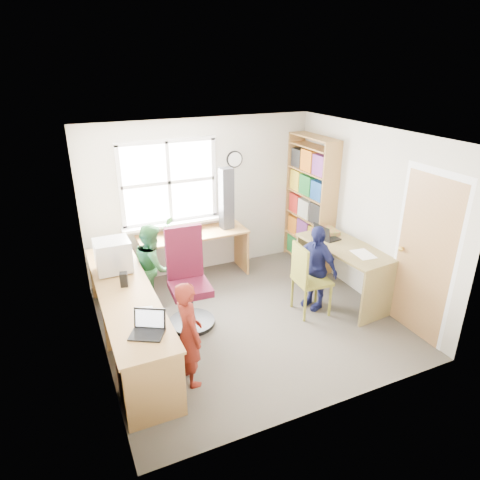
{
  "coord_description": "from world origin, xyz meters",
  "views": [
    {
      "loc": [
        -2.05,
        -4.3,
        3.17
      ],
      "look_at": [
        0.0,
        0.25,
        1.05
      ],
      "focal_mm": 32.0,
      "sensor_mm": 36.0,
      "label": 1
    }
  ],
  "objects_px": {
    "laptop_left": "(148,328)",
    "laptop_right": "(325,235)",
    "person_green": "(153,267)",
    "person_red": "(189,334)",
    "l_desk": "(152,326)",
    "wooden_chair": "(307,277)",
    "bookshelf": "(310,206)",
    "person_navy": "(315,267)",
    "swivel_chair": "(188,284)",
    "cd_tower": "(226,199)",
    "right_desk": "(344,260)",
    "potted_plant": "(168,226)",
    "crt_monitor": "(113,256)"
  },
  "relations": [
    {
      "from": "laptop_left",
      "to": "laptop_right",
      "type": "xyz_separation_m",
      "value": [
        2.8,
        1.13,
        0.06
      ]
    },
    {
      "from": "laptop_right",
      "to": "person_green",
      "type": "bearing_deg",
      "value": 69.6
    },
    {
      "from": "laptop_left",
      "to": "person_red",
      "type": "distance_m",
      "value": 0.46
    },
    {
      "from": "l_desk",
      "to": "wooden_chair",
      "type": "height_order",
      "value": "wooden_chair"
    },
    {
      "from": "bookshelf",
      "to": "person_navy",
      "type": "bearing_deg",
      "value": -118.7
    },
    {
      "from": "person_red",
      "to": "person_navy",
      "type": "height_order",
      "value": "person_navy"
    },
    {
      "from": "laptop_left",
      "to": "person_navy",
      "type": "xyz_separation_m",
      "value": [
        2.42,
        0.78,
        -0.21
      ]
    },
    {
      "from": "swivel_chair",
      "to": "person_red",
      "type": "distance_m",
      "value": 1.13
    },
    {
      "from": "cd_tower",
      "to": "right_desk",
      "type": "bearing_deg",
      "value": -54.87
    },
    {
      "from": "person_red",
      "to": "person_navy",
      "type": "relative_size",
      "value": 0.99
    },
    {
      "from": "right_desk",
      "to": "bookshelf",
      "type": "bearing_deg",
      "value": 75.56
    },
    {
      "from": "person_navy",
      "to": "cd_tower",
      "type": "bearing_deg",
      "value": -172.1
    },
    {
      "from": "person_green",
      "to": "person_navy",
      "type": "bearing_deg",
      "value": -103.77
    },
    {
      "from": "right_desk",
      "to": "laptop_left",
      "type": "relative_size",
      "value": 3.65
    },
    {
      "from": "potted_plant",
      "to": "person_green",
      "type": "xyz_separation_m",
      "value": [
        -0.4,
        -0.67,
        -0.29
      ]
    },
    {
      "from": "crt_monitor",
      "to": "wooden_chair",
      "type": "bearing_deg",
      "value": -18.44
    },
    {
      "from": "laptop_right",
      "to": "crt_monitor",
      "type": "bearing_deg",
      "value": 75.57
    },
    {
      "from": "person_red",
      "to": "person_navy",
      "type": "bearing_deg",
      "value": -73.32
    },
    {
      "from": "person_red",
      "to": "laptop_left",
      "type": "bearing_deg",
      "value": 91.82
    },
    {
      "from": "swivel_chair",
      "to": "person_navy",
      "type": "distance_m",
      "value": 1.71
    },
    {
      "from": "cd_tower",
      "to": "person_navy",
      "type": "xyz_separation_m",
      "value": [
        0.68,
        -1.46,
        -0.63
      ]
    },
    {
      "from": "l_desk",
      "to": "cd_tower",
      "type": "relative_size",
      "value": 3.13
    },
    {
      "from": "swivel_chair",
      "to": "laptop_left",
      "type": "relative_size",
      "value": 3.19
    },
    {
      "from": "swivel_chair",
      "to": "cd_tower",
      "type": "bearing_deg",
      "value": 51.69
    },
    {
      "from": "l_desk",
      "to": "right_desk",
      "type": "relative_size",
      "value": 2.02
    },
    {
      "from": "potted_plant",
      "to": "swivel_chair",
      "type": "bearing_deg",
      "value": -94.17
    },
    {
      "from": "person_navy",
      "to": "laptop_left",
      "type": "bearing_deg",
      "value": -89.28
    },
    {
      "from": "bookshelf",
      "to": "potted_plant",
      "type": "distance_m",
      "value": 2.28
    },
    {
      "from": "potted_plant",
      "to": "right_desk",
      "type": "bearing_deg",
      "value": -36.17
    },
    {
      "from": "laptop_left",
      "to": "potted_plant",
      "type": "bearing_deg",
      "value": 99.87
    },
    {
      "from": "right_desk",
      "to": "cd_tower",
      "type": "bearing_deg",
      "value": 123.3
    },
    {
      "from": "swivel_chair",
      "to": "wooden_chair",
      "type": "bearing_deg",
      "value": -13.3
    },
    {
      "from": "wooden_chair",
      "to": "person_navy",
      "type": "xyz_separation_m",
      "value": [
        0.19,
        0.11,
        0.05
      ]
    },
    {
      "from": "person_red",
      "to": "person_green",
      "type": "xyz_separation_m",
      "value": [
        0.02,
        1.61,
        0.02
      ]
    },
    {
      "from": "swivel_chair",
      "to": "person_navy",
      "type": "relative_size",
      "value": 1.08
    },
    {
      "from": "cd_tower",
      "to": "person_green",
      "type": "relative_size",
      "value": 0.78
    },
    {
      "from": "bookshelf",
      "to": "laptop_right",
      "type": "bearing_deg",
      "value": -108.53
    },
    {
      "from": "laptop_left",
      "to": "cd_tower",
      "type": "height_order",
      "value": "cd_tower"
    },
    {
      "from": "right_desk",
      "to": "person_green",
      "type": "xyz_separation_m",
      "value": [
        -2.48,
        0.85,
        0.02
      ]
    },
    {
      "from": "person_green",
      "to": "person_red",
      "type": "bearing_deg",
      "value": -171.01
    },
    {
      "from": "right_desk",
      "to": "potted_plant",
      "type": "xyz_separation_m",
      "value": [
        -2.07,
        1.52,
        0.31
      ]
    },
    {
      "from": "wooden_chair",
      "to": "person_red",
      "type": "relative_size",
      "value": 0.85
    },
    {
      "from": "person_green",
      "to": "crt_monitor",
      "type": "bearing_deg",
      "value": 120.62
    },
    {
      "from": "potted_plant",
      "to": "person_red",
      "type": "distance_m",
      "value": 2.34
    },
    {
      "from": "wooden_chair",
      "to": "potted_plant",
      "type": "bearing_deg",
      "value": 134.68
    },
    {
      "from": "right_desk",
      "to": "laptop_right",
      "type": "distance_m",
      "value": 0.44
    },
    {
      "from": "person_red",
      "to": "swivel_chair",
      "type": "bearing_deg",
      "value": -20.88
    },
    {
      "from": "cd_tower",
      "to": "person_green",
      "type": "xyz_separation_m",
      "value": [
        -1.31,
        -0.59,
        -0.62
      ]
    },
    {
      "from": "laptop_left",
      "to": "potted_plant",
      "type": "height_order",
      "value": "potted_plant"
    },
    {
      "from": "swivel_chair",
      "to": "potted_plant",
      "type": "xyz_separation_m",
      "value": [
        0.09,
        1.2,
        0.35
      ]
    }
  ]
}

